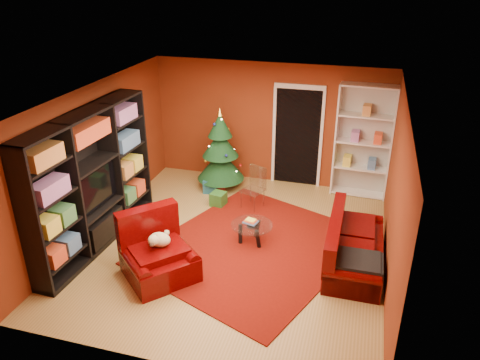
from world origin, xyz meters
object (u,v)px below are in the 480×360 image
(white_bookshelf, at_px, (363,142))
(sofa, at_px, (356,242))
(gift_box_red, at_px, (220,185))
(gift_box_teal, at_px, (211,185))
(gift_box_green, at_px, (218,199))
(dog, at_px, (160,240))
(acrylic_chair, at_px, (253,190))
(coffee_table, at_px, (252,233))
(media_unit, at_px, (91,181))
(rug, at_px, (252,247))
(christmas_tree, at_px, (220,150))
(armchair, at_px, (159,253))

(white_bookshelf, xyz_separation_m, sofa, (0.07, -2.58, -0.75))
(gift_box_red, bearing_deg, gift_box_teal, -134.78)
(gift_box_green, relative_size, white_bookshelf, 0.11)
(dog, relative_size, acrylic_chair, 0.53)
(coffee_table, bearing_deg, media_unit, -165.16)
(rug, xyz_separation_m, acrylic_chair, (-0.36, 1.39, 0.37))
(gift_box_green, bearing_deg, acrylic_chair, 6.46)
(christmas_tree, distance_m, acrylic_chair, 1.25)
(christmas_tree, distance_m, dog, 3.21)
(rug, xyz_separation_m, media_unit, (-2.61, -0.53, 1.15))
(gift_box_teal, relative_size, sofa, 0.15)
(gift_box_green, bearing_deg, rug, -51.70)
(dog, bearing_deg, gift_box_green, 39.20)
(media_unit, xyz_separation_m, gift_box_red, (1.38, 2.53, -1.05))
(media_unit, bearing_deg, christmas_tree, 64.98)
(gift_box_red, bearing_deg, white_bookshelf, 11.52)
(media_unit, height_order, gift_box_green, media_unit)
(gift_box_red, xyz_separation_m, dog, (0.05, -3.08, 0.51))
(gift_box_teal, xyz_separation_m, armchair, (0.21, -3.00, 0.27))
(dog, height_order, sofa, sofa)
(armchair, bearing_deg, gift_box_green, 39.37)
(gift_box_green, distance_m, white_bookshelf, 3.11)
(acrylic_chair, bearing_deg, media_unit, -118.45)
(gift_box_teal, bearing_deg, gift_box_green, -57.45)
(gift_box_teal, height_order, dog, dog)
(gift_box_teal, relative_size, gift_box_green, 1.06)
(gift_box_green, bearing_deg, gift_box_red, 105.49)
(rug, distance_m, sofa, 1.73)
(gift_box_teal, height_order, sofa, sofa)
(coffee_table, bearing_deg, gift_box_green, 130.33)
(armchair, distance_m, coffee_table, 1.73)
(media_unit, relative_size, white_bookshelf, 1.28)
(christmas_tree, bearing_deg, armchair, -88.83)
(armchair, height_order, sofa, armchair)
(white_bookshelf, height_order, dog, white_bookshelf)
(media_unit, distance_m, sofa, 4.39)
(dog, xyz_separation_m, sofa, (2.86, 1.08, -0.22))
(armchair, xyz_separation_m, acrylic_chair, (0.82, 2.54, -0.04))
(white_bookshelf, xyz_separation_m, acrylic_chair, (-1.97, -1.19, -0.77))
(rug, distance_m, gift_box_green, 1.68)
(gift_box_teal, xyz_separation_m, gift_box_red, (0.15, 0.15, -0.03))
(gift_box_green, bearing_deg, armchair, -93.19)
(rug, xyz_separation_m, dog, (-1.18, -1.08, 0.61))
(coffee_table, height_order, acrylic_chair, acrylic_chair)
(rug, relative_size, christmas_tree, 1.94)
(christmas_tree, bearing_deg, gift_box_red, -83.95)
(rug, distance_m, acrylic_chair, 1.48)
(christmas_tree, height_order, coffee_table, christmas_tree)
(gift_box_green, distance_m, sofa, 3.03)
(gift_box_red, relative_size, white_bookshelf, 0.09)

